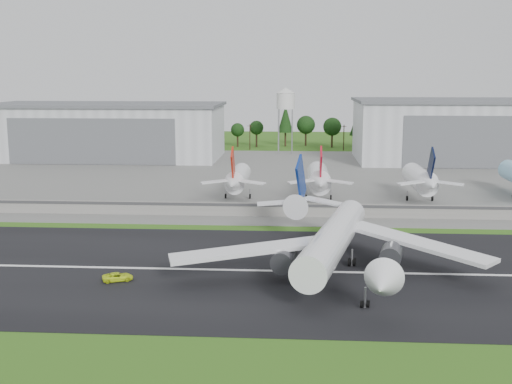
# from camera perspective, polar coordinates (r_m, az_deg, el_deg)

# --- Properties ---
(ground) EXTENTS (600.00, 600.00, 0.00)m
(ground) POSITION_cam_1_polar(r_m,az_deg,el_deg) (106.70, 3.27, -8.70)
(ground) COLOR #326117
(ground) RESTS_ON ground
(runway) EXTENTS (320.00, 60.00, 0.10)m
(runway) POSITION_cam_1_polar(r_m,az_deg,el_deg) (116.18, 3.32, -7.06)
(runway) COLOR black
(runway) RESTS_ON ground
(runway_centerline) EXTENTS (220.00, 1.00, 0.02)m
(runway_centerline) POSITION_cam_1_polar(r_m,az_deg,el_deg) (116.16, 3.32, -7.04)
(runway_centerline) COLOR white
(runway_centerline) RESTS_ON runway
(apron) EXTENTS (320.00, 150.00, 0.10)m
(apron) POSITION_cam_1_polar(r_m,az_deg,el_deg) (223.58, 3.55, 1.40)
(apron) COLOR slate
(apron) RESTS_ON ground
(blast_fence) EXTENTS (240.00, 0.61, 3.50)m
(blast_fence) POSITION_cam_1_polar(r_m,az_deg,el_deg) (159.30, 3.46, -1.61)
(blast_fence) COLOR gray
(blast_fence) RESTS_ON ground
(hangar_west) EXTENTS (97.00, 44.00, 23.20)m
(hangar_west) POSITION_cam_1_polar(r_m,az_deg,el_deg) (278.68, -13.14, 5.32)
(hangar_west) COLOR silver
(hangar_west) RESTS_ON ground
(hangar_east) EXTENTS (102.00, 47.00, 25.20)m
(hangar_east) POSITION_cam_1_polar(r_m,az_deg,el_deg) (276.89, 19.40, 5.18)
(hangar_east) COLOR silver
(hangar_east) RESTS_ON ground
(water_tower) EXTENTS (8.40, 8.40, 29.40)m
(water_tower) POSITION_cam_1_polar(r_m,az_deg,el_deg) (286.10, 2.65, 8.30)
(water_tower) COLOR #99999E
(water_tower) RESTS_ON ground
(utility_poles) EXTENTS (230.00, 3.00, 12.00)m
(utility_poles) POSITION_cam_1_polar(r_m,az_deg,el_deg) (302.87, 3.62, 3.74)
(utility_poles) COLOR black
(utility_poles) RESTS_ON ground
(treeline) EXTENTS (320.00, 16.00, 22.00)m
(treeline) POSITION_cam_1_polar(r_m,az_deg,el_deg) (317.77, 3.62, 4.05)
(treeline) COLOR black
(treeline) RESTS_ON ground
(main_airliner) EXTENTS (55.89, 58.80, 18.17)m
(main_airliner) POSITION_cam_1_polar(r_m,az_deg,el_deg) (114.60, 6.93, -4.85)
(main_airliner) COLOR white
(main_airliner) RESTS_ON runway
(ground_vehicle) EXTENTS (5.71, 4.18, 1.44)m
(ground_vehicle) POSITION_cam_1_polar(r_m,az_deg,el_deg) (113.04, -12.19, -7.38)
(ground_vehicle) COLOR #D6EF1C
(ground_vehicle) RESTS_ON runway
(parked_jet_red_a) EXTENTS (7.36, 31.29, 16.53)m
(parked_jet_red_a) POSITION_cam_1_polar(r_m,az_deg,el_deg) (180.51, -1.68, 1.18)
(parked_jet_red_a) COLOR white
(parked_jet_red_a) RESTS_ON ground
(parked_jet_red_b) EXTENTS (7.36, 31.29, 16.86)m
(parked_jet_red_b) POSITION_cam_1_polar(r_m,az_deg,el_deg) (179.81, 5.62, 1.20)
(parked_jet_red_b) COLOR white
(parked_jet_red_b) RESTS_ON ground
(parked_jet_navy) EXTENTS (7.36, 31.29, 16.80)m
(parked_jet_navy) POSITION_cam_1_polar(r_m,az_deg,el_deg) (182.96, 14.50, 1.06)
(parked_jet_navy) COLOR white
(parked_jet_navy) RESTS_ON ground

